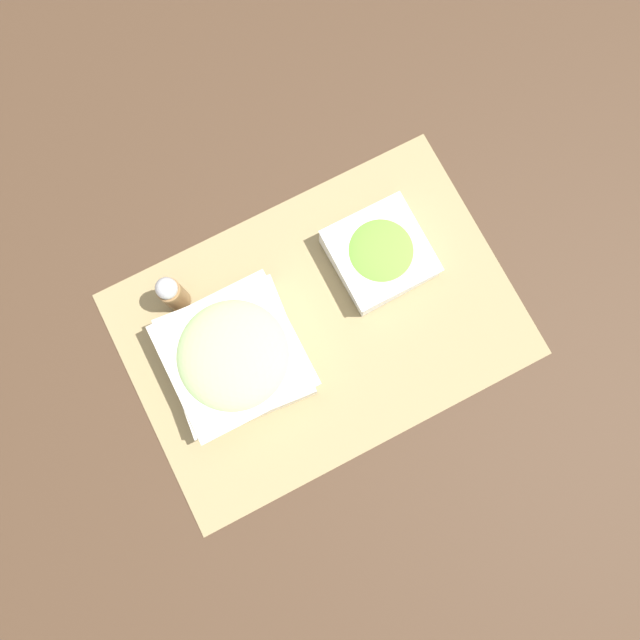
# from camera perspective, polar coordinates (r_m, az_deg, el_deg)

# --- Properties ---
(ground_plane) EXTENTS (3.00, 3.00, 0.00)m
(ground_plane) POSITION_cam_1_polar(r_m,az_deg,el_deg) (0.87, -0.00, -0.40)
(ground_plane) COLOR #422D1E
(placemat) EXTENTS (0.53, 0.37, 0.00)m
(placemat) POSITION_cam_1_polar(r_m,az_deg,el_deg) (0.86, -0.00, -0.37)
(placemat) COLOR #937F56
(placemat) RESTS_ON ground_plane
(cucumber_bowl) EXTENTS (0.18, 0.18, 0.07)m
(cucumber_bowl) POSITION_cam_1_polar(r_m,az_deg,el_deg) (0.83, -7.80, -3.35)
(cucumber_bowl) COLOR silver
(cucumber_bowl) RESTS_ON placemat
(lettuce_bowl) EXTENTS (0.13, 0.13, 0.05)m
(lettuce_bowl) POSITION_cam_1_polar(r_m,az_deg,el_deg) (0.87, 5.50, 6.05)
(lettuce_bowl) COLOR white
(lettuce_bowl) RESTS_ON placemat
(pepper_shaker) EXTENTS (0.03, 0.03, 0.09)m
(pepper_shaker) POSITION_cam_1_polar(r_m,az_deg,el_deg) (0.85, -13.37, 2.37)
(pepper_shaker) COLOR olive
(pepper_shaker) RESTS_ON placemat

